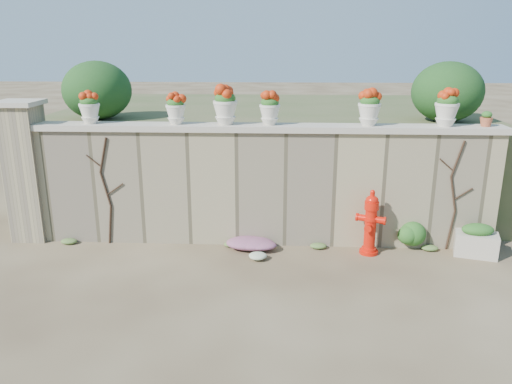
# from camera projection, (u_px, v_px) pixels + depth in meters

# --- Properties ---
(ground) EXTENTS (80.00, 80.00, 0.00)m
(ground) POSITION_uv_depth(u_px,v_px,m) (257.00, 288.00, 7.24)
(ground) COLOR #473623
(ground) RESTS_ON ground
(stone_wall) EXTENTS (8.00, 0.40, 2.00)m
(stone_wall) POSITION_uv_depth(u_px,v_px,m) (261.00, 188.00, 8.68)
(stone_wall) COLOR #938662
(stone_wall) RESTS_ON ground
(wall_cap) EXTENTS (8.10, 0.52, 0.10)m
(wall_cap) POSITION_uv_depth(u_px,v_px,m) (262.00, 128.00, 8.38)
(wall_cap) COLOR #BAB09E
(wall_cap) RESTS_ON stone_wall
(gate_pillar) EXTENTS (0.72, 0.72, 2.48)m
(gate_pillar) POSITION_uv_depth(u_px,v_px,m) (27.00, 171.00, 8.80)
(gate_pillar) COLOR #938662
(gate_pillar) RESTS_ON ground
(raised_fill) EXTENTS (9.00, 6.00, 2.00)m
(raised_fill) POSITION_uv_depth(u_px,v_px,m) (267.00, 150.00, 11.74)
(raised_fill) COLOR #384C23
(raised_fill) RESTS_ON ground
(back_shrub_left) EXTENTS (1.30, 1.30, 1.10)m
(back_shrub_left) POSITION_uv_depth(u_px,v_px,m) (97.00, 90.00, 9.53)
(back_shrub_left) COLOR #143814
(back_shrub_left) RESTS_ON raised_fill
(back_shrub_right) EXTENTS (1.30, 1.30, 1.10)m
(back_shrub_right) POSITION_uv_depth(u_px,v_px,m) (447.00, 92.00, 9.23)
(back_shrub_right) COLOR #143814
(back_shrub_right) RESTS_ON raised_fill
(vine_left) EXTENTS (0.60, 0.04, 1.91)m
(vine_left) POSITION_uv_depth(u_px,v_px,m) (106.00, 190.00, 8.60)
(vine_left) COLOR black
(vine_left) RESTS_ON ground
(vine_right) EXTENTS (0.60, 0.04, 1.91)m
(vine_right) POSITION_uv_depth(u_px,v_px,m) (454.00, 194.00, 8.33)
(vine_right) COLOR black
(vine_right) RESTS_ON ground
(fire_hydrant) EXTENTS (0.48, 0.34, 1.11)m
(fire_hydrant) POSITION_uv_depth(u_px,v_px,m) (371.00, 222.00, 8.28)
(fire_hydrant) COLOR red
(fire_hydrant) RESTS_ON ground
(planter_box) EXTENTS (0.75, 0.57, 0.56)m
(planter_box) POSITION_uv_depth(u_px,v_px,m) (476.00, 241.00, 8.29)
(planter_box) COLOR #BAB09E
(planter_box) RESTS_ON ground
(green_shrub) EXTENTS (0.66, 0.60, 0.63)m
(green_shrub) POSITION_uv_depth(u_px,v_px,m) (412.00, 232.00, 8.52)
(green_shrub) COLOR #1E5119
(green_shrub) RESTS_ON ground
(magenta_clump) EXTENTS (0.94, 0.63, 0.25)m
(magenta_clump) POSITION_uv_depth(u_px,v_px,m) (253.00, 244.00, 8.49)
(magenta_clump) COLOR #BE269E
(magenta_clump) RESTS_ON ground
(white_flowers) EXTENTS (0.44, 0.35, 0.16)m
(white_flowers) POSITION_uv_depth(u_px,v_px,m) (257.00, 255.00, 8.17)
(white_flowers) COLOR white
(white_flowers) RESTS_ON ground
(urn_pot_0) EXTENTS (0.35, 0.35, 0.54)m
(urn_pot_0) POSITION_uv_depth(u_px,v_px,m) (89.00, 108.00, 8.42)
(urn_pot_0) COLOR beige
(urn_pot_0) RESTS_ON wall_cap
(urn_pot_1) EXTENTS (0.33, 0.33, 0.52)m
(urn_pot_1) POSITION_uv_depth(u_px,v_px,m) (176.00, 109.00, 8.36)
(urn_pot_1) COLOR beige
(urn_pot_1) RESTS_ON wall_cap
(urn_pot_2) EXTENTS (0.41, 0.41, 0.64)m
(urn_pot_2) POSITION_uv_depth(u_px,v_px,m) (225.00, 106.00, 8.30)
(urn_pot_2) COLOR beige
(urn_pot_2) RESTS_ON wall_cap
(urn_pot_3) EXTENTS (0.35, 0.35, 0.54)m
(urn_pot_3) POSITION_uv_depth(u_px,v_px,m) (270.00, 109.00, 8.28)
(urn_pot_3) COLOR beige
(urn_pot_3) RESTS_ON wall_cap
(urn_pot_4) EXTENTS (0.38, 0.38, 0.59)m
(urn_pot_4) POSITION_uv_depth(u_px,v_px,m) (369.00, 108.00, 8.20)
(urn_pot_4) COLOR beige
(urn_pot_4) RESTS_ON wall_cap
(urn_pot_5) EXTENTS (0.39, 0.39, 0.61)m
(urn_pot_5) POSITION_uv_depth(u_px,v_px,m) (447.00, 108.00, 8.14)
(urn_pot_5) COLOR beige
(urn_pot_5) RESTS_ON wall_cap
(terracotta_pot) EXTENTS (0.20, 0.20, 0.24)m
(terracotta_pot) POSITION_uv_depth(u_px,v_px,m) (486.00, 120.00, 8.17)
(terracotta_pot) COLOR #A65232
(terracotta_pot) RESTS_ON wall_cap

